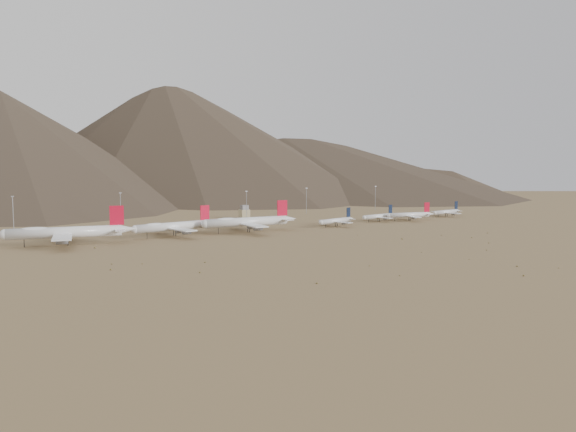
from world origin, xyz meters
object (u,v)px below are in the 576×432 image
widebody_west (66,232)px  narrowbody_a (337,221)px  widebody_east (247,222)px  narrowbody_b (379,216)px  control_tower (244,212)px  widebody_centre (173,226)px

widebody_west → narrowbody_a: widebody_west is taller
widebody_east → narrowbody_a: (77.73, -0.91, -3.14)m
narrowbody_a → narrowbody_b: narrowbody_a is taller
widebody_east → control_tower: size_ratio=6.27×
widebody_centre → control_tower: widebody_centre is taller
widebody_centre → control_tower: (95.51, 88.68, -1.55)m
narrowbody_a → widebody_east: bearing=162.8°
narrowbody_a → widebody_west: bearing=164.2°
widebody_west → narrowbody_a: bearing=10.4°
widebody_centre → narrowbody_b: bearing=-9.4°
widebody_west → control_tower: size_ratio=6.53×
widebody_west → control_tower: bearing=40.1°
widebody_west → widebody_centre: size_ratio=1.18×
narrowbody_b → widebody_centre: bearing=172.2°
narrowbody_a → control_tower: 101.32m
widebody_west → widebody_east: bearing=11.3°
narrowbody_a → narrowbody_b: (53.07, 12.88, -0.12)m
control_tower → narrowbody_a: bearing=-69.5°
widebody_east → control_tower: widebody_east is taller
narrowbody_a → control_tower: size_ratio=3.45×
widebody_centre → widebody_west: bearing=175.7°
narrowbody_b → widebody_east: bearing=175.4°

